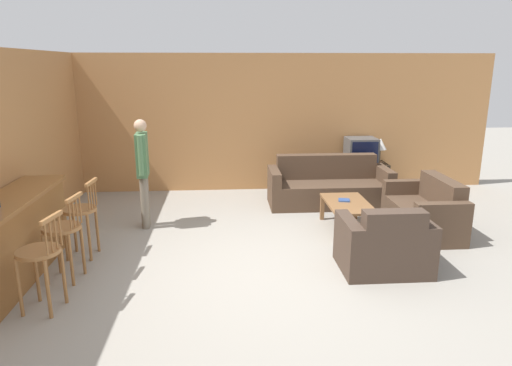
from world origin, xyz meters
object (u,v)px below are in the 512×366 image
(bar_chair_near, at_px, (40,258))
(person_by_window, at_px, (143,167))
(coffee_table, at_px, (348,206))
(table_lamp, at_px, (380,145))
(bar_chair_mid, at_px, (63,233))
(bar_chair_far, at_px, (81,215))
(loveseat_right, at_px, (425,212))
(tv, at_px, (361,151))
(tv_unit, at_px, (359,177))
(book_on_table, at_px, (344,200))
(armchair_near, at_px, (385,246))
(couch_far, at_px, (328,187))

(bar_chair_near, relative_size, person_by_window, 0.61)
(coffee_table, relative_size, table_lamp, 2.24)
(coffee_table, bearing_deg, bar_chair_mid, -159.45)
(bar_chair_mid, bearing_deg, bar_chair_far, 89.99)
(loveseat_right, height_order, table_lamp, table_lamp)
(tv, bearing_deg, person_by_window, -155.54)
(tv_unit, height_order, book_on_table, tv_unit)
(table_lamp, bearing_deg, tv_unit, 180.00)
(table_lamp, bearing_deg, armchair_near, -107.56)
(tv, relative_size, book_on_table, 2.92)
(couch_far, relative_size, tv_unit, 2.05)
(loveseat_right, distance_m, book_on_table, 1.18)
(bar_chair_far, bearing_deg, tv_unit, 32.19)
(bar_chair_far, distance_m, tv, 5.23)
(coffee_table, xyz_separation_m, person_by_window, (-3.00, 0.35, 0.57))
(bar_chair_near, bearing_deg, couch_far, 42.48)
(tv_unit, height_order, tv, tv)
(book_on_table, xyz_separation_m, table_lamp, (1.21, 2.00, 0.47))
(bar_chair_near, height_order, tv_unit, bar_chair_near)
(coffee_table, bearing_deg, book_on_table, 110.39)
(loveseat_right, height_order, coffee_table, loveseat_right)
(bar_chair_mid, height_order, loveseat_right, bar_chair_mid)
(loveseat_right, relative_size, book_on_table, 7.16)
(bar_chair_far, height_order, loveseat_right, bar_chair_far)
(bar_chair_far, xyz_separation_m, armchair_near, (3.70, -0.69, -0.25))
(bar_chair_near, height_order, couch_far, bar_chair_near)
(tv_unit, bearing_deg, coffee_table, -111.01)
(bar_chair_mid, xyz_separation_m, tv_unit, (4.42, 3.44, -0.28))
(bar_chair_near, relative_size, table_lamp, 2.11)
(coffee_table, bearing_deg, couch_far, 89.38)
(coffee_table, xyz_separation_m, tv, (0.80, 2.08, 0.43))
(couch_far, height_order, coffee_table, couch_far)
(bar_chair_near, bearing_deg, loveseat_right, 21.52)
(coffee_table, bearing_deg, loveseat_right, -8.05)
(coffee_table, distance_m, person_by_window, 3.08)
(couch_far, bearing_deg, tv, 44.75)
(loveseat_right, bearing_deg, armchair_near, -130.31)
(bar_chair_near, distance_m, bar_chair_far, 1.33)
(person_by_window, bearing_deg, book_on_table, -5.05)
(bar_chair_mid, height_order, person_by_window, person_by_window)
(couch_far, bearing_deg, loveseat_right, -52.97)
(coffee_table, distance_m, table_lamp, 2.45)
(person_by_window, bearing_deg, bar_chair_mid, -109.88)
(armchair_near, distance_m, book_on_table, 1.48)
(bar_chair_mid, height_order, book_on_table, bar_chair_mid)
(couch_far, bearing_deg, tv_unit, 44.86)
(loveseat_right, bearing_deg, couch_far, 127.03)
(bar_chair_mid, height_order, tv_unit, bar_chair_mid)
(bar_chair_mid, xyz_separation_m, bar_chair_far, (0.00, 0.66, 0.00))
(couch_far, height_order, loveseat_right, couch_far)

